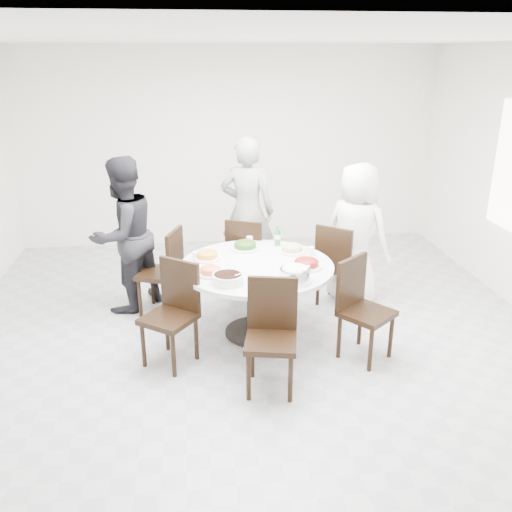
{
  "coord_description": "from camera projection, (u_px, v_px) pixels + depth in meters",
  "views": [
    {
      "loc": [
        -0.55,
        -4.81,
        2.68
      ],
      "look_at": [
        0.05,
        0.1,
        0.82
      ],
      "focal_mm": 38.0,
      "sensor_mm": 36.0,
      "label": 1
    }
  ],
  "objects": [
    {
      "name": "chair_s",
      "position": [
        271.0,
        339.0,
        4.44
      ],
      "size": [
        0.5,
        0.5,
        0.95
      ],
      "primitive_type": "cube",
      "rotation": [
        0.0,
        0.0,
        6.08
      ],
      "color": "black",
      "rests_on": "floor"
    },
    {
      "name": "rice_bowl",
      "position": [
        295.0,
        275.0,
        4.85
      ],
      "size": [
        0.28,
        0.28,
        0.12
      ],
      "primitive_type": "cylinder",
      "color": "silver",
      "rests_on": "dining_table"
    },
    {
      "name": "chair_se",
      "position": [
        367.0,
        311.0,
        4.93
      ],
      "size": [
        0.59,
        0.59,
        0.95
      ],
      "primitive_type": "cube",
      "rotation": [
        0.0,
        0.0,
        6.96
      ],
      "color": "black",
      "rests_on": "floor"
    },
    {
      "name": "dish_tofu",
      "position": [
        211.0,
        272.0,
        5.0
      ],
      "size": [
        0.24,
        0.24,
        0.06
      ],
      "primitive_type": "cylinder",
      "color": "white",
      "rests_on": "dining_table"
    },
    {
      "name": "chopsticks",
      "position": [
        247.0,
        242.0,
        5.86
      ],
      "size": [
        0.24,
        0.04,
        0.01
      ],
      "primitive_type": null,
      "color": "tan",
      "rests_on": "dining_table"
    },
    {
      "name": "diner_middle",
      "position": [
        247.0,
        211.0,
        6.51
      ],
      "size": [
        0.76,
        0.61,
        1.79
      ],
      "primitive_type": "imported",
      "rotation": [
        0.0,
        0.0,
        2.82
      ],
      "color": "black",
      "rests_on": "floor"
    },
    {
      "name": "wall_back",
      "position": [
        228.0,
        148.0,
        7.77
      ],
      "size": [
        6.0,
        0.01,
        2.8
      ],
      "primitive_type": "cube",
      "color": "white",
      "rests_on": "ground"
    },
    {
      "name": "dish_redbrown",
      "position": [
        306.0,
        264.0,
        5.17
      ],
      "size": [
        0.3,
        0.3,
        0.07
      ],
      "primitive_type": "cylinder",
      "color": "white",
      "rests_on": "dining_table"
    },
    {
      "name": "tea_cups",
      "position": [
        248.0,
        240.0,
        5.82
      ],
      "size": [
        0.07,
        0.07,
        0.08
      ],
      "primitive_type": "cylinder",
      "color": "white",
      "rests_on": "dining_table"
    },
    {
      "name": "diner_left",
      "position": [
        124.0,
        235.0,
        5.8
      ],
      "size": [
        1.03,
        1.04,
        1.69
      ],
      "primitive_type": "imported",
      "rotation": [
        0.0,
        0.0,
        3.96
      ],
      "color": "black",
      "rests_on": "floor"
    },
    {
      "name": "chair_sw",
      "position": [
        168.0,
        316.0,
        4.83
      ],
      "size": [
        0.59,
        0.59,
        0.95
      ],
      "primitive_type": "cube",
      "rotation": [
        0.0,
        0.0,
        5.65
      ],
      "color": "black",
      "rests_on": "floor"
    },
    {
      "name": "wall_front",
      "position": [
        336.0,
        390.0,
        2.19
      ],
      "size": [
        6.0,
        0.01,
        2.8
      ],
      "primitive_type": "cube",
      "color": "white",
      "rests_on": "ground"
    },
    {
      "name": "chair_ne",
      "position": [
        339.0,
        264.0,
        6.03
      ],
      "size": [
        0.59,
        0.59,
        0.95
      ],
      "primitive_type": "cube",
      "rotation": [
        0.0,
        0.0,
        2.47
      ],
      "color": "black",
      "rests_on": "floor"
    },
    {
      "name": "dish_greens",
      "position": [
        245.0,
        246.0,
        5.65
      ],
      "size": [
        0.29,
        0.29,
        0.08
      ],
      "primitive_type": "cylinder",
      "color": "white",
      "rests_on": "dining_table"
    },
    {
      "name": "ceiling",
      "position": [
        251.0,
        37.0,
        4.49
      ],
      "size": [
        6.0,
        6.0,
        0.01
      ],
      "primitive_type": "cube",
      "color": "white",
      "rests_on": "ground"
    },
    {
      "name": "chair_n",
      "position": [
        248.0,
        256.0,
        6.26
      ],
      "size": [
        0.55,
        0.55,
        0.95
      ],
      "primitive_type": "cube",
      "rotation": [
        0.0,
        0.0,
        2.74
      ],
      "color": "black",
      "rests_on": "floor"
    },
    {
      "name": "dining_table",
      "position": [
        257.0,
        299.0,
        5.39
      ],
      "size": [
        1.5,
        1.5,
        0.75
      ],
      "primitive_type": "cylinder",
      "color": "silver",
      "rests_on": "floor"
    },
    {
      "name": "dish_pale",
      "position": [
        292.0,
        249.0,
        5.56
      ],
      "size": [
        0.27,
        0.27,
        0.07
      ],
      "primitive_type": "cylinder",
      "color": "white",
      "rests_on": "dining_table"
    },
    {
      "name": "dish_orange",
      "position": [
        207.0,
        256.0,
        5.38
      ],
      "size": [
        0.27,
        0.27,
        0.07
      ],
      "primitive_type": "cylinder",
      "color": "white",
      "rests_on": "dining_table"
    },
    {
      "name": "diner_right",
      "position": [
        356.0,
        234.0,
        6.0
      ],
      "size": [
        0.91,
        0.91,
        1.59
      ],
      "primitive_type": "imported",
      "rotation": [
        0.0,
        0.0,
        2.35
      ],
      "color": "white",
      "rests_on": "floor"
    },
    {
      "name": "floor",
      "position": [
        252.0,
        336.0,
        5.47
      ],
      "size": [
        6.0,
        6.0,
        0.01
      ],
      "primitive_type": "cube",
      "color": "#A5A6AA",
      "rests_on": "ground"
    },
    {
      "name": "beverage_bottle",
      "position": [
        277.0,
        235.0,
        5.75
      ],
      "size": [
        0.06,
        0.06,
        0.23
      ],
      "primitive_type": "cylinder",
      "color": "#2C6E33",
      "rests_on": "dining_table"
    },
    {
      "name": "chair_nw",
      "position": [
        159.0,
        271.0,
        5.82
      ],
      "size": [
        0.54,
        0.54,
        0.95
      ],
      "primitive_type": "cube",
      "rotation": [
        0.0,
        0.0,
        4.37
      ],
      "color": "black",
      "rests_on": "floor"
    },
    {
      "name": "soup_bowl",
      "position": [
        228.0,
        279.0,
        4.82
      ],
      "size": [
        0.28,
        0.28,
        0.09
      ],
      "primitive_type": "cylinder",
      "color": "white",
      "rests_on": "dining_table"
    }
  ]
}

